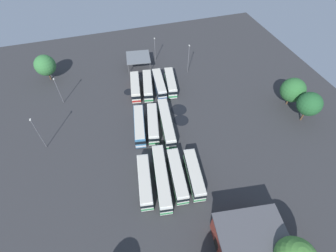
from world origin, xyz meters
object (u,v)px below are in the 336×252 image
Objects in this scene: lamp_post_near_entrance at (58,90)px; tree_west_edge at (310,104)px; bus_row1_slot2 at (153,123)px; tree_east_edge at (45,65)px; bus_row2_slot3 at (135,87)px; depot_building at (248,236)px; maintenance_shelter at (138,57)px; tree_north_edge at (293,90)px; bus_row0_slot2 at (162,178)px; bus_row2_slot1 at (159,84)px; lamp_post_by_building at (155,49)px; bus_row0_slot3 at (145,181)px; lamp_post_far_corner at (188,58)px; bus_row2_slot0 at (171,82)px; bus_row0_slot1 at (177,175)px; bus_row1_slot1 at (166,123)px; bus_row0_slot0 at (194,174)px; lamp_post_mid_lot at (38,133)px; bus_row2_slot2 at (148,85)px; bus_row1_slot3 at (140,125)px.

tree_west_edge is (-25.35, -60.49, 1.07)m from lamp_post_near_entrance.
tree_east_edge is at bearing 41.26° from bus_row1_slot2.
bus_row2_slot3 is 0.89× the size of depot_building.
tree_north_edge is at bearing -129.63° from maintenance_shelter.
bus_row0_slot2 is 41.43m from tree_west_edge.
lamp_post_by_building is (14.91, -2.72, 2.71)m from bus_row2_slot1.
maintenance_shelter reaches higher than bus_row2_slot1.
maintenance_shelter is at bearing -5.97° from bus_row0_slot2.
lamp_post_far_corner reaches higher than bus_row0_slot3.
lamp_post_by_building is (9.58, 8.24, -0.71)m from lamp_post_far_corner.
lamp_post_far_corner is (5.65, -7.54, 3.42)m from bus_row2_slot0.
tree_north_edge is (13.98, -37.34, 3.23)m from bus_row0_slot1.
bus_row1_slot1 is 31.03m from lamp_post_near_entrance.
maintenance_shelter is at bearing 2.98° from bus_row0_slot0.
tree_north_edge reaches higher than bus_row1_slot2.
tree_north_edge is (-29.94, -36.15, 1.51)m from maintenance_shelter.
maintenance_shelter is at bearing -10.64° from bus_row0_slot3.
bus_row2_slot0 is 37.99m from lamp_post_mid_lot.
lamp_post_by_building reaches higher than bus_row0_slot2.
maintenance_shelter is 1.06× the size of lamp_post_by_building.
bus_row0_slot2 is at bearing 171.65° from bus_row2_slot2.
bus_row0_slot3 is 26.92m from lamp_post_mid_lot.
lamp_post_by_building reaches higher than bus_row0_slot3.
lamp_post_mid_lot reaches higher than depot_building.
bus_row0_slot2 is 38.19m from lamp_post_near_entrance.
bus_row2_slot0 is at bearing -152.79° from maintenance_shelter.
bus_row0_slot3 is 1.01× the size of bus_row2_slot2.
bus_row1_slot3 is (0.25, 3.42, 0.00)m from bus_row1_slot2.
tree_north_edge is at bearing -117.39° from bus_row2_slot1.
bus_row0_slot0 and bus_row0_slot3 have the same top height.
bus_row1_slot3 is (16.34, 4.61, -0.00)m from bus_row0_slot1.
tree_west_edge reaches higher than bus_row0_slot2.
maintenance_shelter is (12.68, -0.02, 1.72)m from bus_row2_slot2.
bus_row0_slot2 and bus_row1_slot1 have the same top height.
tree_west_edge reaches higher than lamp_post_by_building.
bus_row1_slot3 is 1.49× the size of lamp_post_by_building.
maintenance_shelter is (44.71, 2.33, 1.72)m from bus_row0_slot0.
bus_row2_slot3 is 12.84m from maintenance_shelter.
lamp_post_by_building is 0.94× the size of tree_west_edge.
bus_row2_slot1 is 40.37m from tree_west_edge.
lamp_post_far_corner reaches higher than tree_east_edge.
bus_row0_slot1 is 32.86m from lamp_post_mid_lot.
maintenance_shelter reaches higher than bus_row1_slot3.
lamp_post_near_entrance is (32.26, 16.28, 2.82)m from bus_row0_slot3.
lamp_post_mid_lot reaches higher than tree_north_edge.
bus_row0_slot0 is 16.10m from bus_row1_slot1.
lamp_post_mid_lot is 65.55m from tree_west_edge.
bus_row0_slot2 is (0.39, 3.36, 0.00)m from bus_row0_slot1.
tree_west_edge is (6.91, -44.21, 3.89)m from bus_row0_slot3.
bus_row0_slot1 is 31.82m from bus_row2_slot3.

